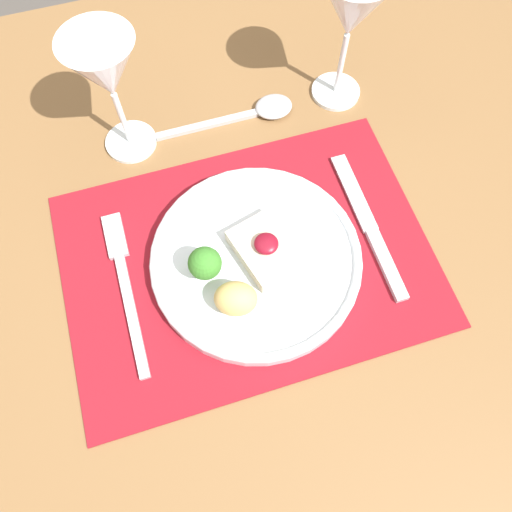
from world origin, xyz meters
The scene contains 9 objects.
ground_plane centered at (0.00, 0.00, 0.00)m, with size 8.00×8.00×0.00m, color #4C4742.
dining_table centered at (0.00, 0.00, 0.67)m, with size 1.13×1.05×0.77m.
placemat centered at (0.00, 0.00, 0.77)m, with size 0.45×0.32×0.00m, color maroon.
dinner_plate centered at (0.01, -0.01, 0.79)m, with size 0.26×0.26×0.07m.
fork centered at (-0.15, 0.02, 0.78)m, with size 0.02×0.22×0.01m.
knife centered at (0.16, -0.01, 0.78)m, with size 0.02×0.22×0.01m.
spoon centered at (0.08, 0.22, 0.78)m, with size 0.20×0.04×0.02m.
wine_glass_near centered at (0.20, 0.22, 0.91)m, with size 0.09×0.09×0.19m.
wine_glass_far centered at (-0.10, 0.22, 0.90)m, with size 0.09×0.09×0.18m.
Camera 1 is at (-0.06, -0.25, 1.34)m, focal length 35.00 mm.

